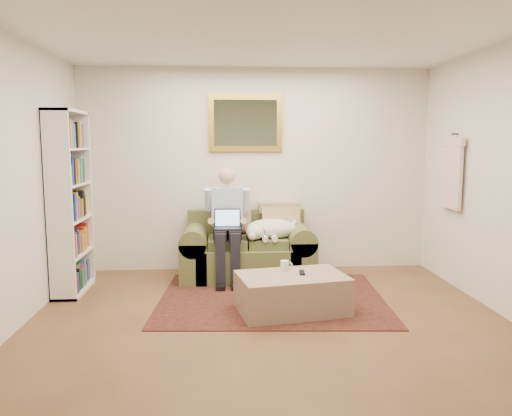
{
  "coord_description": "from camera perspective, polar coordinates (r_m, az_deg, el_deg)",
  "views": [
    {
      "loc": [
        -0.41,
        -3.95,
        1.65
      ],
      "look_at": [
        -0.06,
        1.38,
        0.95
      ],
      "focal_mm": 35.0,
      "sensor_mm": 36.0,
      "label": 1
    }
  ],
  "objects": [
    {
      "name": "wall_mirror",
      "position": [
        6.44,
        -1.22,
        9.69
      ],
      "size": [
        0.94,
        0.04,
        0.72
      ],
      "color": "gold",
      "rests_on": "room_shell"
    },
    {
      "name": "bookshelf",
      "position": [
        5.84,
        -20.49,
        0.6
      ],
      "size": [
        0.28,
        0.8,
        2.0
      ],
      "primitive_type": null,
      "color": "white",
      "rests_on": "room_shell"
    },
    {
      "name": "seated_man",
      "position": [
        5.94,
        -3.28,
        -1.97
      ],
      "size": [
        0.53,
        0.76,
        1.35
      ],
      "primitive_type": null,
      "color": "#8CA3D8",
      "rests_on": "sofa"
    },
    {
      "name": "rug",
      "position": [
        5.41,
        1.81,
        -10.24
      ],
      "size": [
        2.47,
        2.03,
        0.01
      ],
      "primitive_type": "cube",
      "rotation": [
        0.0,
        0.0,
        -0.06
      ],
      "color": "black",
      "rests_on": "room_shell"
    },
    {
      "name": "sofa",
      "position": [
        6.17,
        -1.01,
        -5.39
      ],
      "size": [
        1.61,
        0.82,
        0.97
      ],
      "color": "brown",
      "rests_on": "room_shell"
    },
    {
      "name": "tv_remote",
      "position": [
        4.96,
        5.28,
        -7.36
      ],
      "size": [
        0.06,
        0.15,
        0.02
      ],
      "primitive_type": "cube",
      "rotation": [
        0.0,
        0.0,
        -0.08
      ],
      "color": "black",
      "rests_on": "ottoman"
    },
    {
      "name": "room_shell",
      "position": [
        4.34,
        1.73,
        2.83
      ],
      "size": [
        4.51,
        5.0,
        2.61
      ],
      "color": "brown",
      "rests_on": "ground"
    },
    {
      "name": "ottoman",
      "position": [
        4.96,
        4.12,
        -9.72
      ],
      "size": [
        1.13,
        0.84,
        0.37
      ],
      "primitive_type": "cube",
      "rotation": [
        0.0,
        0.0,
        0.19
      ],
      "color": "#9F826A",
      "rests_on": "room_shell"
    },
    {
      "name": "coffee_mug",
      "position": [
        5.06,
        3.28,
        -6.58
      ],
      "size": [
        0.08,
        0.08,
        0.1
      ],
      "primitive_type": "cylinder",
      "color": "white",
      "rests_on": "ottoman"
    },
    {
      "name": "hanging_shirt",
      "position": [
        6.14,
        21.42,
        4.15
      ],
      "size": [
        0.06,
        0.52,
        0.9
      ],
      "primitive_type": null,
      "color": "#F5CDCA",
      "rests_on": "room_shell"
    },
    {
      "name": "laptop",
      "position": [
        5.88,
        -3.28,
        -1.76
      ],
      "size": [
        0.31,
        0.25,
        0.23
      ],
      "color": "black",
      "rests_on": "seated_man"
    },
    {
      "name": "sleeping_dog",
      "position": [
        6.05,
        1.76,
        -2.4
      ],
      "size": [
        0.66,
        0.42,
        0.25
      ],
      "primitive_type": null,
      "color": "white",
      "rests_on": "sofa"
    }
  ]
}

